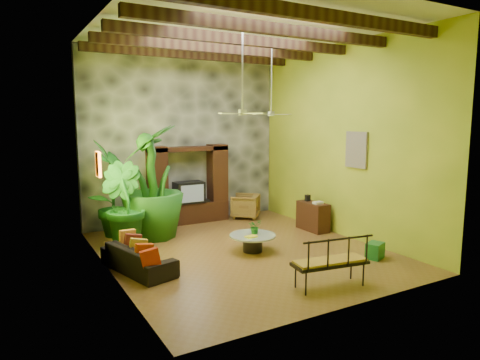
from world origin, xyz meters
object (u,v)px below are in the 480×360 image
ceiling_fan_front (242,103)px  wicker_armchair (245,206)px  green_bin (375,251)px  sofa (138,258)px  iron_bench (333,259)px  tall_plant_a (112,189)px  entertainment_center (189,191)px  coffee_table (253,241)px  side_console (313,216)px  tall_plant_c (151,182)px  tall_plant_b (122,205)px  ceiling_fan_back (271,106)px

ceiling_fan_front → wicker_armchair: bearing=58.7°
green_bin → ceiling_fan_front: bearing=148.2°
sofa → iron_bench: bearing=-148.0°
tall_plant_a → green_bin: tall_plant_a is taller
entertainment_center → ceiling_fan_front: 4.30m
coffee_table → side_console: size_ratio=1.11×
sofa → tall_plant_a: size_ratio=0.73×
ceiling_fan_front → tall_plant_a: 4.31m
tall_plant_c → wicker_armchair: bearing=12.8°
side_console → iron_bench: bearing=-124.0°
iron_bench → side_console: iron_bench is taller
tall_plant_c → tall_plant_a: bearing=146.4°
tall_plant_b → green_bin: (4.62, -3.60, -0.85)m
entertainment_center → ceiling_fan_back: size_ratio=1.29×
entertainment_center → green_bin: entertainment_center is taller
ceiling_fan_back → wicker_armchair: size_ratio=2.27×
sofa → wicker_armchair: 5.21m
entertainment_center → tall_plant_b: bearing=-147.4°
entertainment_center → tall_plant_a: 2.37m
tall_plant_b → iron_bench: (2.66, -4.42, -0.49)m
ceiling_fan_front → wicker_armchair: size_ratio=2.27×
tall_plant_b → ceiling_fan_front: bearing=-44.0°
tall_plant_b → ceiling_fan_back: bearing=-6.5°
iron_bench → side_console: (2.31, 3.41, -0.15)m
wicker_armchair → green_bin: bearing=47.8°
ceiling_fan_front → wicker_armchair: 4.87m
ceiling_fan_back → sofa: (-4.09, -1.35, -3.13)m
tall_plant_a → side_console: (4.95, -2.05, -0.88)m
iron_bench → side_console: bearing=64.4°
ceiling_fan_back → tall_plant_c: (-3.04, 0.92, -1.94)m
coffee_table → green_bin: (2.10, -1.76, -0.08)m
sofa → tall_plant_b: 1.96m
ceiling_fan_front → green_bin: bearing=-31.8°
ceiling_fan_front → ceiling_fan_back: (1.80, 1.60, 0.00)m
ceiling_fan_back → tall_plant_c: bearing=163.2°
iron_bench → green_bin: bearing=31.2°
entertainment_center → sofa: (-2.49, -3.28, -0.70)m
tall_plant_c → green_bin: size_ratio=7.21×
sofa → wicker_armchair: wicker_armchair is taller
green_bin → tall_plant_b: bearing=142.1°
tall_plant_b → iron_bench: size_ratio=1.40×
ceiling_fan_back → side_console: size_ratio=1.91×
tall_plant_b → side_console: (4.97, -1.01, -0.64)m
wicker_armchair → green_bin: wicker_armchair is taller
ceiling_fan_front → ceiling_fan_back: 2.41m
entertainment_center → side_console: (2.65, -2.49, -0.58)m
tall_plant_a → coffee_table: size_ratio=2.36×
entertainment_center → ceiling_fan_back: ceiling_fan_back is taller
entertainment_center → side_console: entertainment_center is taller
sofa → coffee_table: bearing=-105.9°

